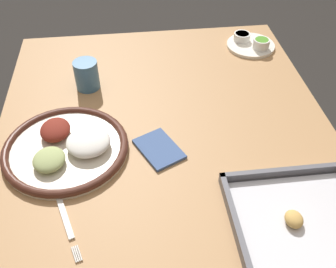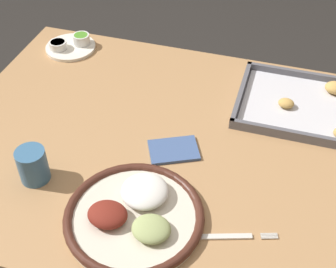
{
  "view_description": "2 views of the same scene",
  "coord_description": "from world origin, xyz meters",
  "px_view_note": "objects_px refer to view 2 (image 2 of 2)",
  "views": [
    {
      "loc": [
        0.68,
        -0.08,
        1.43
      ],
      "look_at": [
        0.0,
        0.0,
        0.79
      ],
      "focal_mm": 42.0,
      "sensor_mm": 36.0,
      "label": 1
    },
    {
      "loc": [
        0.24,
        -0.81,
        1.56
      ],
      "look_at": [
        0.0,
        0.0,
        0.79
      ],
      "focal_mm": 50.0,
      "sensor_mm": 36.0,
      "label": 2
    }
  ],
  "objects_px": {
    "napkin": "(174,150)",
    "saucer_plate": "(71,45)",
    "fork": "(224,237)",
    "drinking_cup": "(33,165)",
    "baking_tray": "(314,108)",
    "dinner_plate": "(135,214)"
  },
  "relations": [
    {
      "from": "baking_tray",
      "to": "dinner_plate",
      "type": "bearing_deg",
      "value": -125.3
    },
    {
      "from": "fork",
      "to": "baking_tray",
      "type": "relative_size",
      "value": 0.5
    },
    {
      "from": "saucer_plate",
      "to": "baking_tray",
      "type": "bearing_deg",
      "value": -6.87
    },
    {
      "from": "dinner_plate",
      "to": "napkin",
      "type": "relative_size",
      "value": 2.1
    },
    {
      "from": "fork",
      "to": "baking_tray",
      "type": "xyz_separation_m",
      "value": [
        0.15,
        0.47,
        0.01
      ]
    },
    {
      "from": "saucer_plate",
      "to": "drinking_cup",
      "type": "bearing_deg",
      "value": -72.87
    },
    {
      "from": "dinner_plate",
      "to": "drinking_cup",
      "type": "xyz_separation_m",
      "value": [
        -0.26,
        0.04,
        0.03
      ]
    },
    {
      "from": "dinner_plate",
      "to": "drinking_cup",
      "type": "bearing_deg",
      "value": 170.67
    },
    {
      "from": "drinking_cup",
      "to": "dinner_plate",
      "type": "bearing_deg",
      "value": -9.33
    },
    {
      "from": "saucer_plate",
      "to": "fork",
      "type": "bearing_deg",
      "value": -42.63
    },
    {
      "from": "fork",
      "to": "saucer_plate",
      "type": "height_order",
      "value": "saucer_plate"
    },
    {
      "from": "napkin",
      "to": "fork",
      "type": "bearing_deg",
      "value": -51.41
    },
    {
      "from": "fork",
      "to": "drinking_cup",
      "type": "height_order",
      "value": "drinking_cup"
    },
    {
      "from": "dinner_plate",
      "to": "fork",
      "type": "height_order",
      "value": "dinner_plate"
    },
    {
      "from": "saucer_plate",
      "to": "drinking_cup",
      "type": "relative_size",
      "value": 1.87
    },
    {
      "from": "dinner_plate",
      "to": "saucer_plate",
      "type": "height_order",
      "value": "dinner_plate"
    },
    {
      "from": "baking_tray",
      "to": "drinking_cup",
      "type": "bearing_deg",
      "value": -143.94
    },
    {
      "from": "dinner_plate",
      "to": "saucer_plate",
      "type": "bearing_deg",
      "value": 126.52
    },
    {
      "from": "napkin",
      "to": "saucer_plate",
      "type": "bearing_deg",
      "value": 141.56
    },
    {
      "from": "fork",
      "to": "napkin",
      "type": "bearing_deg",
      "value": 110.65
    },
    {
      "from": "fork",
      "to": "saucer_plate",
      "type": "relative_size",
      "value": 1.24
    },
    {
      "from": "baking_tray",
      "to": "drinking_cup",
      "type": "height_order",
      "value": "drinking_cup"
    }
  ]
}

